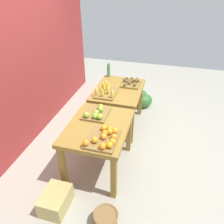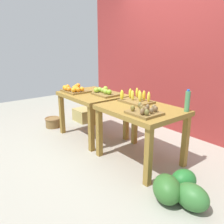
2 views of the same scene
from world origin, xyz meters
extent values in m
plane|color=#9A998A|center=(0.00, 0.00, 0.00)|extent=(8.00, 8.00, 0.00)
cube|color=maroon|center=(0.00, 1.35, 1.50)|extent=(4.40, 0.12, 3.00)
cube|color=olive|center=(-0.56, 0.00, 0.72)|extent=(1.04, 0.80, 0.06)
cube|color=olive|center=(-1.02, -0.34, 0.34)|extent=(0.07, 0.07, 0.69)
cube|color=olive|center=(-0.10, -0.34, 0.34)|extent=(0.07, 0.07, 0.69)
cube|color=olive|center=(-1.02, 0.34, 0.34)|extent=(0.07, 0.07, 0.69)
cube|color=olive|center=(-0.10, 0.34, 0.34)|extent=(0.07, 0.07, 0.69)
cube|color=olive|center=(0.56, 0.00, 0.72)|extent=(1.04, 0.80, 0.06)
cube|color=olive|center=(0.10, -0.34, 0.34)|extent=(0.07, 0.07, 0.69)
cube|color=olive|center=(1.02, -0.34, 0.34)|extent=(0.07, 0.07, 0.69)
cube|color=olive|center=(0.10, 0.34, 0.34)|extent=(0.07, 0.07, 0.69)
cube|color=olive|center=(1.02, 0.34, 0.34)|extent=(0.07, 0.07, 0.69)
cube|color=olive|center=(-0.84, -0.15, 0.76)|extent=(0.44, 0.36, 0.03)
sphere|color=orange|center=(-0.93, -0.09, 0.82)|extent=(0.08, 0.08, 0.08)
sphere|color=orange|center=(-1.00, 0.00, 0.82)|extent=(0.10, 0.10, 0.08)
sphere|color=orange|center=(-0.82, -0.29, 0.82)|extent=(0.08, 0.08, 0.08)
sphere|color=orange|center=(-0.68, -0.12, 0.82)|extent=(0.11, 0.11, 0.08)
sphere|color=orange|center=(-0.70, -0.27, 0.82)|extent=(0.10, 0.10, 0.08)
sphere|color=orange|center=(-0.97, -0.28, 0.82)|extent=(0.10, 0.10, 0.08)
sphere|color=orange|center=(-0.78, -0.16, 0.82)|extent=(0.09, 0.09, 0.08)
sphere|color=orange|center=(-0.90, -0.29, 0.82)|extent=(0.11, 0.11, 0.08)
sphere|color=orange|center=(-1.01, -0.21, 0.82)|extent=(0.08, 0.08, 0.08)
sphere|color=orange|center=(-0.73, -0.21, 0.82)|extent=(0.11, 0.11, 0.08)
sphere|color=orange|center=(-0.84, -0.17, 0.82)|extent=(0.10, 0.10, 0.08)
sphere|color=orange|center=(-0.67, -0.20, 0.82)|extent=(0.11, 0.11, 0.08)
cube|color=olive|center=(-0.32, 0.11, 0.76)|extent=(0.40, 0.34, 0.03)
sphere|color=#82B72E|center=(-0.21, 0.08, 0.82)|extent=(0.10, 0.10, 0.08)
sphere|color=#8AB531|center=(-0.46, 0.01, 0.82)|extent=(0.11, 0.11, 0.08)
sphere|color=#8EB538|center=(-0.27, 0.06, 0.82)|extent=(0.08, 0.08, 0.08)
sphere|color=#88BD40|center=(-0.45, 0.08, 0.82)|extent=(0.09, 0.09, 0.08)
sphere|color=#91B934|center=(-0.46, 0.20, 0.82)|extent=(0.11, 0.11, 0.08)
sphere|color=#90B83D|center=(-0.37, 0.08, 0.82)|extent=(0.10, 0.10, 0.08)
cube|color=olive|center=(0.32, 0.14, 0.76)|extent=(0.44, 0.32, 0.03)
ellipsoid|color=yellow|center=(0.28, 0.10, 0.85)|extent=(0.06, 0.05, 0.14)
ellipsoid|color=yellow|center=(0.17, 0.01, 0.85)|extent=(0.07, 0.07, 0.14)
ellipsoid|color=yellow|center=(0.40, 0.13, 0.85)|extent=(0.06, 0.06, 0.14)
ellipsoid|color=yellow|center=(0.49, 0.21, 0.85)|extent=(0.05, 0.06, 0.14)
ellipsoid|color=yellow|center=(0.39, 0.22, 0.85)|extent=(0.05, 0.05, 0.14)
ellipsoid|color=yellow|center=(0.17, 0.17, 0.85)|extent=(0.05, 0.06, 0.14)
ellipsoid|color=yellow|center=(0.33, 0.19, 0.85)|extent=(0.07, 0.07, 0.14)
ellipsoid|color=yellow|center=(0.19, 0.28, 0.85)|extent=(0.07, 0.07, 0.14)
cube|color=olive|center=(0.78, -0.18, 0.76)|extent=(0.36, 0.32, 0.03)
ellipsoid|color=brown|center=(0.63, -0.10, 0.81)|extent=(0.07, 0.06, 0.07)
ellipsoid|color=brown|center=(0.75, -0.10, 0.81)|extent=(0.07, 0.07, 0.07)
ellipsoid|color=brown|center=(0.89, -0.18, 0.81)|extent=(0.05, 0.06, 0.07)
ellipsoid|color=brown|center=(0.83, -0.20, 0.81)|extent=(0.07, 0.06, 0.07)
ellipsoid|color=brown|center=(0.72, -0.16, 0.81)|extent=(0.07, 0.06, 0.07)
ellipsoid|color=brown|center=(0.87, -0.09, 0.81)|extent=(0.05, 0.06, 0.07)
ellipsoid|color=brown|center=(0.81, -0.05, 0.81)|extent=(0.07, 0.07, 0.07)
ellipsoid|color=brown|center=(0.86, -0.29, 0.81)|extent=(0.06, 0.06, 0.07)
ellipsoid|color=brown|center=(0.90, -0.26, 0.81)|extent=(0.07, 0.06, 0.07)
ellipsoid|color=olive|center=(0.68, -0.27, 0.81)|extent=(0.07, 0.06, 0.07)
ellipsoid|color=brown|center=(0.82, -0.26, 0.81)|extent=(0.05, 0.06, 0.07)
ellipsoid|color=brown|center=(0.78, -0.17, 0.81)|extent=(0.07, 0.07, 0.07)
cylinder|color=#4C8C59|center=(1.02, 0.31, 0.87)|extent=(0.06, 0.06, 0.25)
cylinder|color=blue|center=(1.02, 0.31, 1.01)|extent=(0.03, 0.03, 0.02)
ellipsoid|color=#326C30|center=(1.56, -0.29, 0.13)|extent=(0.35, 0.26, 0.26)
ellipsoid|color=#24712D|center=(1.33, -0.11, 0.12)|extent=(0.30, 0.33, 0.24)
ellipsoid|color=#306629|center=(1.33, -0.39, 0.14)|extent=(0.46, 0.44, 0.28)
cylinder|color=brown|center=(-1.40, -0.35, 0.09)|extent=(0.27, 0.27, 0.17)
torus|color=brown|center=(-1.40, -0.35, 0.17)|extent=(0.29, 0.29, 0.02)
cube|color=tan|center=(-1.36, 0.30, 0.12)|extent=(0.40, 0.30, 0.25)
camera|label=1|loc=(-2.80, -0.80, 2.47)|focal=35.40mm
camera|label=2|loc=(2.57, -2.09, 1.55)|focal=37.44mm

